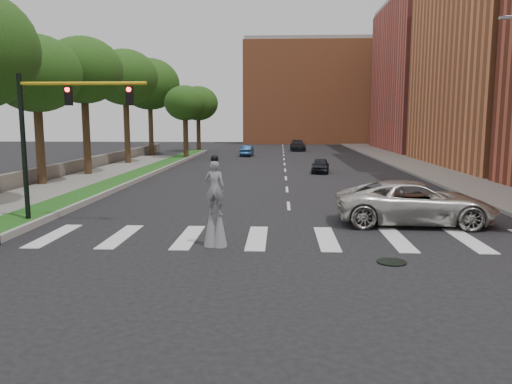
# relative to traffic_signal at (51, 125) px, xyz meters

# --- Properties ---
(ground_plane) EXTENTS (160.00, 160.00, 0.00)m
(ground_plane) POSITION_rel_traffic_signal_xyz_m (9.78, -3.00, -4.15)
(ground_plane) COLOR black
(ground_plane) RESTS_ON ground
(grass_median) EXTENTS (2.00, 60.00, 0.25)m
(grass_median) POSITION_rel_traffic_signal_xyz_m (-1.72, 17.00, -4.03)
(grass_median) COLOR #194D16
(grass_median) RESTS_ON ground
(median_curb) EXTENTS (0.20, 60.00, 0.28)m
(median_curb) POSITION_rel_traffic_signal_xyz_m (-0.67, 17.00, -4.01)
(median_curb) COLOR #969691
(median_curb) RESTS_ON ground
(sidewalk_left) EXTENTS (4.00, 60.00, 0.18)m
(sidewalk_left) POSITION_rel_traffic_signal_xyz_m (-4.72, 7.00, -4.06)
(sidewalk_left) COLOR slate
(sidewalk_left) RESTS_ON ground
(sidewalk_right) EXTENTS (5.00, 90.00, 0.18)m
(sidewalk_right) POSITION_rel_traffic_signal_xyz_m (22.28, 22.00, -4.06)
(sidewalk_right) COLOR slate
(sidewalk_right) RESTS_ON ground
(stone_wall) EXTENTS (0.50, 56.00, 1.10)m
(stone_wall) POSITION_rel_traffic_signal_xyz_m (-7.22, 19.00, -3.60)
(stone_wall) COLOR #5D5750
(stone_wall) RESTS_ON ground
(manhole) EXTENTS (0.90, 0.90, 0.04)m
(manhole) POSITION_rel_traffic_signal_xyz_m (12.78, -5.00, -4.13)
(manhole) COLOR black
(manhole) RESTS_ON ground
(building_far) EXTENTS (16.00, 22.00, 20.00)m
(building_far) POSITION_rel_traffic_signal_xyz_m (31.78, 51.00, 5.85)
(building_far) COLOR #BE5346
(building_far) RESTS_ON ground
(building_backdrop) EXTENTS (26.00, 14.00, 18.00)m
(building_backdrop) POSITION_rel_traffic_signal_xyz_m (15.78, 75.00, 4.85)
(building_backdrop) COLOR #CC6E40
(building_backdrop) RESTS_ON ground
(traffic_signal) EXTENTS (5.30, 0.23, 6.20)m
(traffic_signal) POSITION_rel_traffic_signal_xyz_m (0.00, 0.00, 0.00)
(traffic_signal) COLOR black
(traffic_signal) RESTS_ON ground
(stilt_performer) EXTENTS (0.83, 0.58, 3.19)m
(stilt_performer) POSITION_rel_traffic_signal_xyz_m (7.11, -3.28, -2.84)
(stilt_performer) COLOR #372616
(stilt_performer) RESTS_ON ground
(suv_crossing) EXTENTS (6.65, 3.28, 1.81)m
(suv_crossing) POSITION_rel_traffic_signal_xyz_m (15.00, 0.85, -3.24)
(suv_crossing) COLOR beige
(suv_crossing) RESTS_ON ground
(car_near) EXTENTS (1.78, 3.61, 1.19)m
(car_near) POSITION_rel_traffic_signal_xyz_m (12.66, 21.09, -3.56)
(car_near) COLOR black
(car_near) RESTS_ON ground
(car_mid) EXTENTS (1.51, 3.85, 1.25)m
(car_mid) POSITION_rel_traffic_signal_xyz_m (5.38, 39.55, -3.53)
(car_mid) COLOR navy
(car_mid) RESTS_ON ground
(car_far) EXTENTS (2.15, 5.10, 1.47)m
(car_far) POSITION_rel_traffic_signal_xyz_m (11.82, 50.14, -3.42)
(car_far) COLOR black
(car_far) RESTS_ON ground
(tree_2) EXTENTS (5.78, 5.78, 9.72)m
(tree_2) POSITION_rel_traffic_signal_xyz_m (-6.26, 11.69, 3.07)
(tree_2) COLOR #372616
(tree_2) RESTS_ON ground
(tree_3) EXTENTS (5.87, 5.87, 10.54)m
(tree_3) POSITION_rel_traffic_signal_xyz_m (-5.54, 17.76, 3.83)
(tree_3) COLOR #372616
(tree_3) RESTS_ON ground
(tree_4) EXTENTS (6.17, 6.17, 10.94)m
(tree_4) POSITION_rel_traffic_signal_xyz_m (-5.40, 27.56, 4.11)
(tree_4) COLOR #372616
(tree_4) RESTS_ON ground
(tree_5) EXTENTS (7.18, 7.18, 11.60)m
(tree_5) POSITION_rel_traffic_signal_xyz_m (-6.33, 40.14, 4.36)
(tree_5) COLOR #372616
(tree_5) RESTS_ON ground
(tree_6) EXTENTS (4.46, 4.46, 8.02)m
(tree_6) POSITION_rel_traffic_signal_xyz_m (-1.02, 34.45, 1.90)
(tree_6) COLOR #372616
(tree_6) RESTS_ON ground
(tree_7) EXTENTS (5.40, 5.40, 8.79)m
(tree_7) POSITION_rel_traffic_signal_xyz_m (-1.73, 47.54, 2.29)
(tree_7) COLOR #372616
(tree_7) RESTS_ON ground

